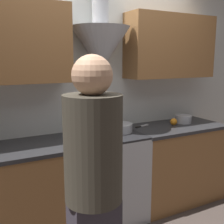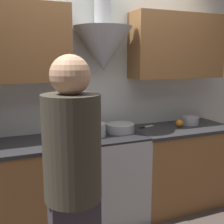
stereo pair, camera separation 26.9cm
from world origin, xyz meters
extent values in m
cube|color=silver|center=(0.00, 0.67, 1.30)|extent=(8.40, 0.06, 2.60)
cone|color=#A8AAAF|center=(0.00, 0.48, 1.76)|extent=(0.59, 0.59, 0.43)
cube|color=brown|center=(0.89, 0.49, 1.80)|extent=(1.09, 0.32, 0.70)
cube|color=brown|center=(-1.00, 0.34, 0.44)|extent=(1.32, 0.60, 0.88)
cube|color=#28282B|center=(-1.00, 0.34, 0.89)|extent=(1.34, 0.62, 0.03)
cube|color=brown|center=(0.89, 0.34, 0.44)|extent=(1.09, 0.60, 0.88)
cube|color=#28282B|center=(0.89, 0.34, 0.89)|extent=(1.11, 0.62, 0.03)
cube|color=#A8AAAF|center=(0.00, 0.34, 0.45)|extent=(0.69, 0.60, 0.89)
cube|color=black|center=(0.00, 0.05, 0.41)|extent=(0.48, 0.01, 0.40)
cube|color=black|center=(0.00, 0.34, 0.90)|extent=(0.69, 0.60, 0.02)
cube|color=#A8AAAF|center=(0.00, 0.61, 0.84)|extent=(0.69, 0.06, 0.10)
cylinder|color=#A8AAAF|center=(-0.15, 0.34, 0.98)|extent=(0.24, 0.24, 0.13)
cylinder|color=#A8AAAF|center=(0.15, 0.39, 0.95)|extent=(0.30, 0.30, 0.09)
sphere|color=orange|center=(0.87, 0.35, 0.95)|extent=(0.08, 0.08, 0.08)
cylinder|color=#A8AAAF|center=(1.05, 0.40, 0.96)|extent=(0.20, 0.20, 0.09)
cube|color=silver|center=(0.55, 0.49, 0.91)|extent=(0.13, 0.07, 0.01)
cube|color=black|center=(0.45, 0.46, 0.91)|extent=(0.08, 0.04, 0.01)
cylinder|color=#3D382D|center=(-0.64, -0.74, 1.17)|extent=(0.33, 0.33, 0.60)
sphere|color=tan|center=(-0.64, -0.74, 1.57)|extent=(0.22, 0.22, 0.22)
camera|label=1|loc=(-1.25, -2.09, 1.66)|focal=45.00mm
camera|label=2|loc=(-1.01, -2.21, 1.66)|focal=45.00mm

